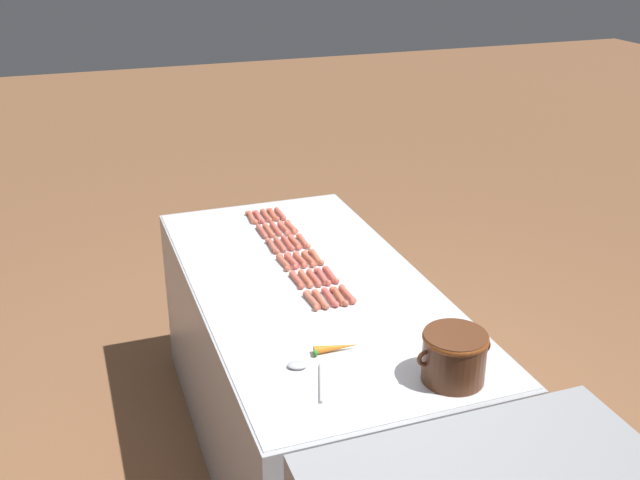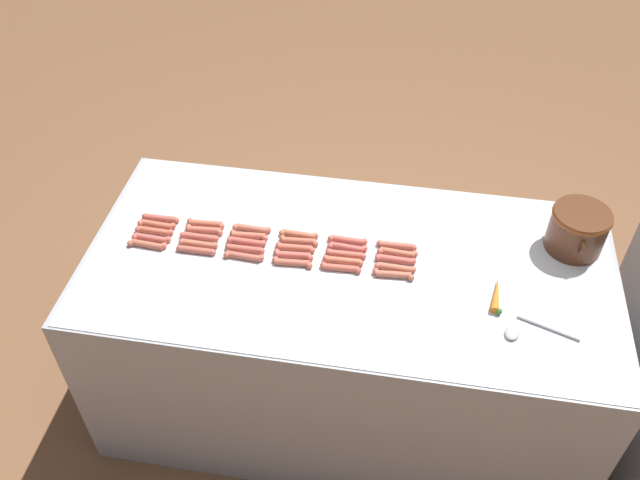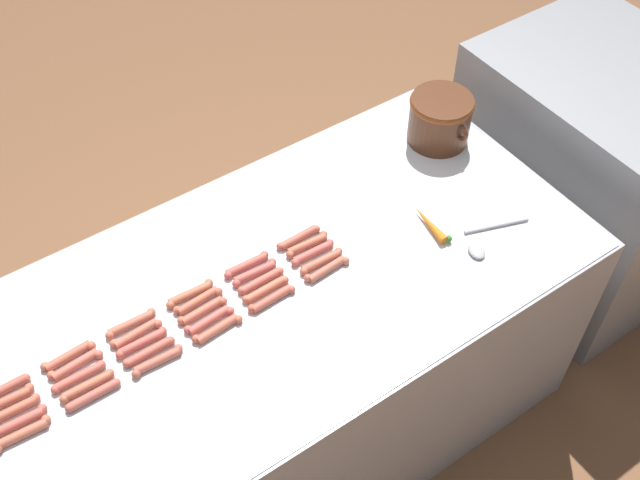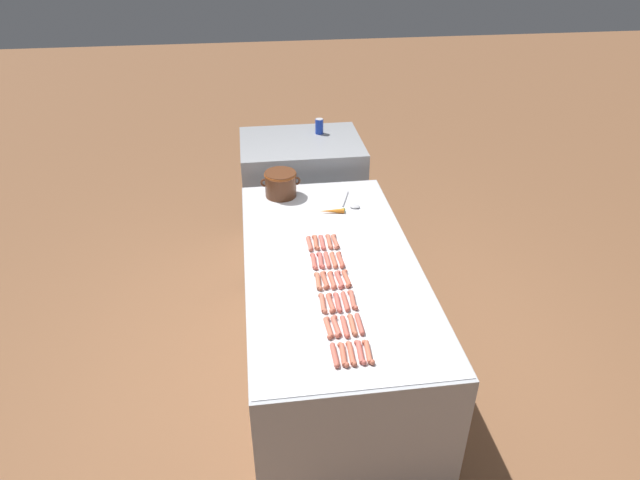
% 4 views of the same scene
% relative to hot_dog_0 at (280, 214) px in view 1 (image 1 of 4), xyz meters
% --- Properties ---
extents(ground_plane, '(20.00, 20.00, 0.00)m').
position_rel_hot_dog_0_xyz_m(ground_plane, '(0.10, 0.79, -0.91)').
color(ground_plane, brown).
extents(griddle_counter, '(0.99, 2.03, 0.90)m').
position_rel_hot_dog_0_xyz_m(griddle_counter, '(0.10, 0.79, -0.46)').
color(griddle_counter, '#ADAFB5').
rests_on(griddle_counter, ground_plane).
extents(hot_dog_0, '(0.03, 0.16, 0.03)m').
position_rel_hot_dog_0_xyz_m(hot_dog_0, '(0.00, 0.00, 0.00)').
color(hot_dog_0, '#C25C4C').
rests_on(hot_dog_0, griddle_counter).
extents(hot_dog_1, '(0.03, 0.16, 0.03)m').
position_rel_hot_dog_0_xyz_m(hot_dog_1, '(-0.00, 0.19, 0.00)').
color(hot_dog_1, '#CA644C').
rests_on(hot_dog_1, griddle_counter).
extents(hot_dog_2, '(0.03, 0.16, 0.03)m').
position_rel_hot_dog_0_xyz_m(hot_dog_2, '(-0.00, 0.38, 0.00)').
color(hot_dog_2, '#C4674F').
rests_on(hot_dog_2, griddle_counter).
extents(hot_dog_3, '(0.03, 0.16, 0.03)m').
position_rel_hot_dog_0_xyz_m(hot_dog_3, '(0.00, 0.57, 0.00)').
color(hot_dog_3, '#C0684A').
rests_on(hot_dog_3, griddle_counter).
extents(hot_dog_4, '(0.03, 0.16, 0.03)m').
position_rel_hot_dog_0_xyz_m(hot_dog_4, '(0.00, 0.77, 0.00)').
color(hot_dog_4, '#CD5A4D').
rests_on(hot_dog_4, griddle_counter).
extents(hot_dog_5, '(0.03, 0.16, 0.03)m').
position_rel_hot_dog_0_xyz_m(hot_dog_5, '(-0.00, 0.96, 0.00)').
color(hot_dog_5, '#C5604E').
rests_on(hot_dog_5, griddle_counter).
extents(hot_dog_6, '(0.03, 0.16, 0.03)m').
position_rel_hot_dog_0_xyz_m(hot_dog_6, '(0.04, -0.00, 0.00)').
color(hot_dog_6, '#CA634A').
rests_on(hot_dog_6, griddle_counter).
extents(hot_dog_7, '(0.04, 0.16, 0.03)m').
position_rel_hot_dog_0_xyz_m(hot_dog_7, '(0.04, 0.19, 0.00)').
color(hot_dog_7, '#CB6450').
rests_on(hot_dog_7, griddle_counter).
extents(hot_dog_8, '(0.03, 0.16, 0.03)m').
position_rel_hot_dog_0_xyz_m(hot_dog_8, '(0.04, 0.38, 0.00)').
color(hot_dog_8, '#C9654E').
rests_on(hot_dog_8, griddle_counter).
extents(hot_dog_9, '(0.04, 0.16, 0.03)m').
position_rel_hot_dog_0_xyz_m(hot_dog_9, '(0.04, 0.58, 0.00)').
color(hot_dog_9, '#C06047').
rests_on(hot_dog_9, griddle_counter).
extents(hot_dog_10, '(0.03, 0.16, 0.03)m').
position_rel_hot_dog_0_xyz_m(hot_dog_10, '(0.04, 0.77, 0.00)').
color(hot_dog_10, '#C65A50').
rests_on(hot_dog_10, griddle_counter).
extents(hot_dog_11, '(0.04, 0.16, 0.03)m').
position_rel_hot_dog_0_xyz_m(hot_dog_11, '(0.04, 0.97, 0.00)').
color(hot_dog_11, '#C26348').
rests_on(hot_dog_11, griddle_counter).
extents(hot_dog_12, '(0.03, 0.16, 0.03)m').
position_rel_hot_dog_0_xyz_m(hot_dog_12, '(0.08, 0.00, 0.00)').
color(hot_dog_12, '#C76349').
rests_on(hot_dog_12, griddle_counter).
extents(hot_dog_13, '(0.03, 0.16, 0.03)m').
position_rel_hot_dog_0_xyz_m(hot_dog_13, '(0.08, 0.19, 0.00)').
color(hot_dog_13, '#CB5D4D').
rests_on(hot_dog_13, griddle_counter).
extents(hot_dog_14, '(0.03, 0.16, 0.03)m').
position_rel_hot_dog_0_xyz_m(hot_dog_14, '(0.08, 0.38, 0.00)').
color(hot_dog_14, '#CB5A4D').
rests_on(hot_dog_14, griddle_counter).
extents(hot_dog_15, '(0.03, 0.16, 0.03)m').
position_rel_hot_dog_0_xyz_m(hot_dog_15, '(0.08, 0.57, 0.00)').
color(hot_dog_15, '#C9624B').
rests_on(hot_dog_15, griddle_counter).
extents(hot_dog_16, '(0.03, 0.16, 0.03)m').
position_rel_hot_dog_0_xyz_m(hot_dog_16, '(0.08, 0.77, 0.00)').
color(hot_dog_16, '#C85D4C').
rests_on(hot_dog_16, griddle_counter).
extents(hot_dog_17, '(0.03, 0.16, 0.03)m').
position_rel_hot_dog_0_xyz_m(hot_dog_17, '(0.08, 0.96, 0.00)').
color(hot_dog_17, '#CD5B51').
rests_on(hot_dog_17, griddle_counter).
extents(hot_dog_18, '(0.03, 0.16, 0.03)m').
position_rel_hot_dog_0_xyz_m(hot_dog_18, '(0.12, 0.00, 0.00)').
color(hot_dog_18, '#CA5E51').
rests_on(hot_dog_18, griddle_counter).
extents(hot_dog_19, '(0.03, 0.16, 0.03)m').
position_rel_hot_dog_0_xyz_m(hot_dog_19, '(0.12, 0.20, 0.00)').
color(hot_dog_19, '#C2684B').
rests_on(hot_dog_19, griddle_counter).
extents(hot_dog_20, '(0.03, 0.16, 0.03)m').
position_rel_hot_dog_0_xyz_m(hot_dog_20, '(0.11, 0.38, 0.00)').
color(hot_dog_20, '#C65D4C').
rests_on(hot_dog_20, griddle_counter).
extents(hot_dog_21, '(0.04, 0.16, 0.03)m').
position_rel_hot_dog_0_xyz_m(hot_dog_21, '(0.12, 0.57, 0.00)').
color(hot_dog_21, '#CD5D51').
rests_on(hot_dog_21, griddle_counter).
extents(hot_dog_22, '(0.03, 0.16, 0.03)m').
position_rel_hot_dog_0_xyz_m(hot_dog_22, '(0.11, 0.76, 0.00)').
color(hot_dog_22, '#CD684C').
rests_on(hot_dog_22, griddle_counter).
extents(hot_dog_23, '(0.03, 0.16, 0.03)m').
position_rel_hot_dog_0_xyz_m(hot_dog_23, '(0.12, 0.96, 0.00)').
color(hot_dog_23, '#C2664D').
rests_on(hot_dog_23, griddle_counter).
extents(hot_dog_24, '(0.03, 0.16, 0.03)m').
position_rel_hot_dog_0_xyz_m(hot_dog_24, '(0.16, -0.00, 0.00)').
color(hot_dog_24, '#CC664B').
rests_on(hot_dog_24, griddle_counter).
extents(hot_dog_25, '(0.03, 0.16, 0.03)m').
position_rel_hot_dog_0_xyz_m(hot_dog_25, '(0.15, 0.20, 0.00)').
color(hot_dog_25, '#C35C4D').
rests_on(hot_dog_25, griddle_counter).
extents(hot_dog_26, '(0.03, 0.16, 0.03)m').
position_rel_hot_dog_0_xyz_m(hot_dog_26, '(0.16, 0.39, 0.00)').
color(hot_dog_26, '#C45F4C').
rests_on(hot_dog_26, griddle_counter).
extents(hot_dog_27, '(0.04, 0.16, 0.03)m').
position_rel_hot_dog_0_xyz_m(hot_dog_27, '(0.16, 0.58, 0.00)').
color(hot_dog_27, '#C86148').
rests_on(hot_dog_27, griddle_counter).
extents(hot_dog_28, '(0.03, 0.16, 0.03)m').
position_rel_hot_dog_0_xyz_m(hot_dog_28, '(0.15, 0.76, 0.00)').
color(hot_dog_28, '#C85C47').
rests_on(hot_dog_28, griddle_counter).
extents(hot_dog_29, '(0.04, 0.16, 0.03)m').
position_rel_hot_dog_0_xyz_m(hot_dog_29, '(0.15, 0.96, 0.00)').
color(hot_dog_29, '#C2654E').
rests_on(hot_dog_29, griddle_counter).
extents(bean_pot, '(0.28, 0.22, 0.18)m').
position_rel_hot_dog_0_xyz_m(bean_pot, '(-0.12, 1.63, 0.09)').
color(bean_pot, '#562D19').
rests_on(bean_pot, griddle_counter).
extents(serving_spoon, '(0.13, 0.27, 0.02)m').
position_rel_hot_dog_0_xyz_m(serving_spoon, '(0.34, 1.43, -0.00)').
color(serving_spoon, '#B7B7BC').
rests_on(serving_spoon, griddle_counter).
extents(carrot, '(0.18, 0.05, 0.03)m').
position_rel_hot_dog_0_xyz_m(carrot, '(0.19, 1.34, 0.00)').
color(carrot, orange).
rests_on(carrot, griddle_counter).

